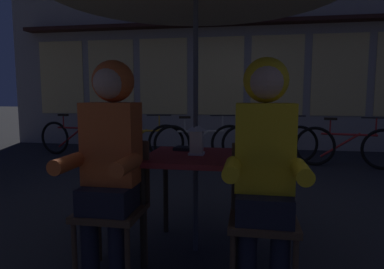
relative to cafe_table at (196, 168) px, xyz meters
The scene contains 14 objects.
ground_plane 0.64m from the cafe_table, ahead, with size 60.00×60.00×0.00m, color #232326.
cafe_table is the anchor object (origin of this frame).
lantern 0.22m from the cafe_table, 53.23° to the left, with size 0.11×0.11×0.23m.
chair_left 0.62m from the cafe_table, 142.45° to the right, with size 0.40×0.40×0.87m.
chair_right 0.62m from the cafe_table, 37.55° to the right, with size 0.40×0.40×0.87m.
person_left_hooded 0.67m from the cafe_table, 138.43° to the right, with size 0.45×0.56×1.40m.
person_right_hooded 0.67m from the cafe_table, 41.57° to the right, with size 0.45×0.56×1.40m.
shopfront_building 5.93m from the cafe_table, 93.35° to the left, with size 10.00×0.93×6.20m.
bicycle_nearest 4.70m from the cafe_table, 129.26° to the left, with size 1.67×0.31×0.84m.
bicycle_second 3.72m from the cafe_table, 115.62° to the left, with size 1.66×0.36×0.84m.
bicycle_third 3.48m from the cafe_table, 97.75° to the left, with size 1.64×0.46×0.84m.
bicycle_fourth 3.64m from the cafe_table, 78.38° to the left, with size 1.68×0.24×0.84m.
bicycle_fifth 3.90m from the cafe_table, 59.57° to the left, with size 1.67×0.32×0.84m.
book 0.26m from the cafe_table, 115.87° to the left, with size 0.20×0.14×0.02m, color black.
Camera 1 is at (0.39, -2.41, 1.17)m, focal length 31.43 mm.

